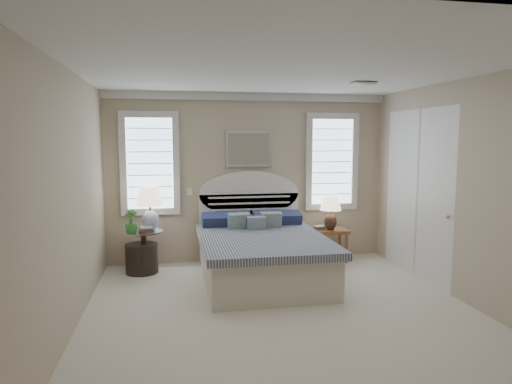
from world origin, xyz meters
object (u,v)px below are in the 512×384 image
(lamp_right, at_px, (331,209))
(bed, at_px, (261,252))
(nightstand_right, at_px, (331,238))
(floor_pot, at_px, (142,258))
(lamp_left, at_px, (150,204))
(side_table_left, at_px, (144,247))

(lamp_right, bearing_deg, bed, -152.92)
(nightstand_right, height_order, floor_pot, nightstand_right)
(lamp_left, bearing_deg, bed, -21.83)
(floor_pot, bearing_deg, lamp_right, 1.17)
(side_table_left, distance_m, lamp_right, 2.95)
(bed, relative_size, side_table_left, 3.61)
(nightstand_right, height_order, lamp_right, lamp_right)
(side_table_left, xyz_separation_m, floor_pot, (-0.03, -0.01, -0.17))
(bed, bearing_deg, lamp_right, 27.08)
(side_table_left, height_order, lamp_right, lamp_right)
(nightstand_right, bearing_deg, side_table_left, -178.06)
(bed, height_order, nightstand_right, bed)
(bed, height_order, side_table_left, bed)
(lamp_left, bearing_deg, lamp_right, 0.54)
(side_table_left, height_order, lamp_left, lamp_left)
(lamp_left, relative_size, lamp_right, 1.18)
(side_table_left, height_order, floor_pot, side_table_left)
(floor_pot, xyz_separation_m, lamp_right, (2.95, 0.06, 0.65))
(floor_pot, bearing_deg, bed, -19.19)
(side_table_left, relative_size, floor_pot, 1.32)
(side_table_left, distance_m, floor_pot, 0.17)
(bed, distance_m, lamp_left, 1.79)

